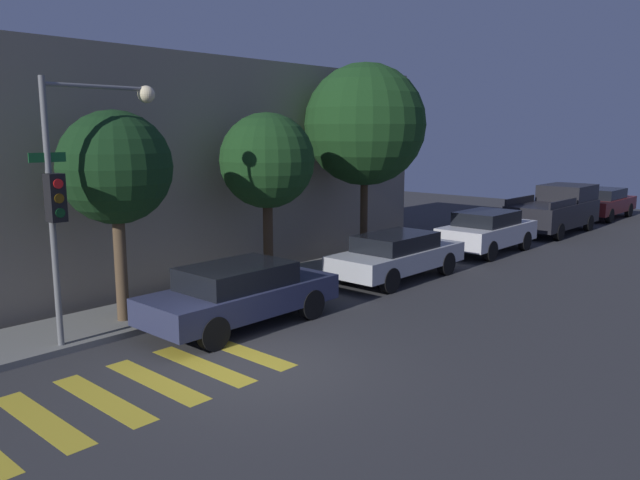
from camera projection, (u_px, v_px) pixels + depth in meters
name	position (u px, v px, depth m)	size (l,w,h in m)	color
ground_plane	(256.00, 367.00, 11.42)	(60.00, 60.00, 0.00)	#333335
sidewalk	(130.00, 317.00, 14.24)	(26.00, 2.16, 0.14)	slate
building_row	(34.00, 173.00, 16.67)	(26.00, 6.00, 6.34)	gray
crosswalk	(102.00, 399.00, 10.06)	(6.41, 2.60, 0.00)	gold
traffic_light_pole	(78.00, 173.00, 11.98)	(2.70, 0.56, 5.28)	slate
sedan_near_corner	(240.00, 293.00, 13.73)	(4.55, 1.82, 1.40)	#2D3351
sedan_middle	(397.00, 255.00, 18.08)	(4.65, 1.76, 1.36)	#B7BABF
sedan_far_end	(487.00, 231.00, 22.07)	(4.27, 1.84, 1.49)	silver
pickup_truck	(556.00, 209.00, 26.51)	(5.28, 2.07, 1.96)	black
sedan_tail_of_row	(602.00, 202.00, 30.78)	(4.68, 1.88, 1.49)	maroon
tree_near_corner	(115.00, 169.00, 13.28)	(2.43, 2.43, 4.73)	brown
tree_midblock	(267.00, 162.00, 16.49)	(2.53, 2.53, 4.77)	#42301E
tree_far_end	(365.00, 125.00, 19.36)	(3.78, 3.78, 6.36)	#42301E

